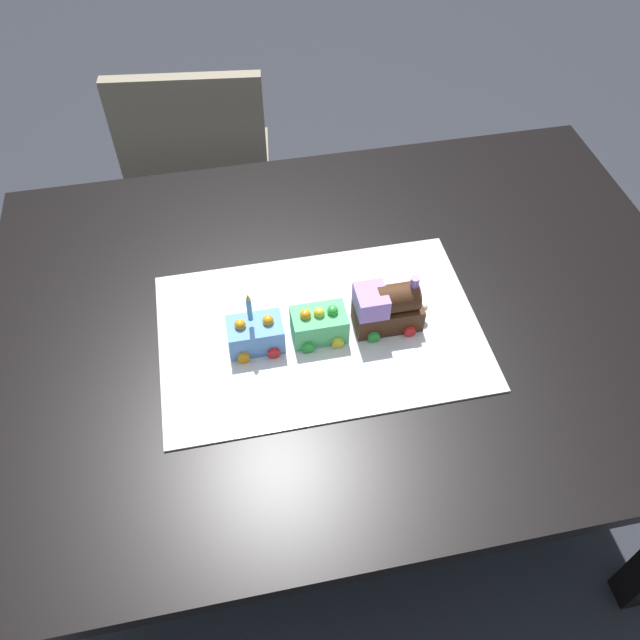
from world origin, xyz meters
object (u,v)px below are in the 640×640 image
object	(u,v)px
dining_table	(348,342)
cake_car_hopper_mint_green	(319,324)
cake_car_caboose_sky_blue	(255,334)
cake_locomotive	(388,307)
birthday_candle	(249,308)
chair	(203,176)

from	to	relation	value
dining_table	cake_car_hopper_mint_green	distance (m)	0.17
cake_car_caboose_sky_blue	cake_locomotive	bearing A→B (deg)	-180.00
cake_locomotive	birthday_candle	distance (m)	0.26
chair	cake_car_hopper_mint_green	size ratio (longest dim) A/B	8.60
birthday_candle	chair	bearing A→B (deg)	-86.25
dining_table	cake_car_hopper_mint_green	world-z (taller)	cake_car_hopper_mint_green
dining_table	chair	world-z (taller)	chair
cake_locomotive	cake_car_hopper_mint_green	bearing A→B (deg)	0.00
dining_table	chair	bearing A→B (deg)	-72.99
cake_car_caboose_sky_blue	cake_car_hopper_mint_green	bearing A→B (deg)	180.00
birthday_candle	dining_table	bearing A→B (deg)	-164.03
dining_table	birthday_candle	world-z (taller)	birthday_candle
chair	dining_table	bearing A→B (deg)	114.13
cake_car_hopper_mint_green	cake_car_caboose_sky_blue	xyz separation A→B (m)	(0.12, 0.00, -0.00)
dining_table	cake_car_caboose_sky_blue	distance (m)	0.24
chair	cake_locomotive	world-z (taller)	same
cake_locomotive	birthday_candle	xyz separation A→B (m)	(0.25, 0.00, 0.06)
chair	cake_car_caboose_sky_blue	distance (m)	0.94
chair	cake_car_caboose_sky_blue	size ratio (longest dim) A/B	8.60
cake_locomotive	cake_car_hopper_mint_green	size ratio (longest dim) A/B	1.40
cake_car_hopper_mint_green	cake_car_caboose_sky_blue	size ratio (longest dim) A/B	1.00
cake_car_hopper_mint_green	cake_car_caboose_sky_blue	world-z (taller)	same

